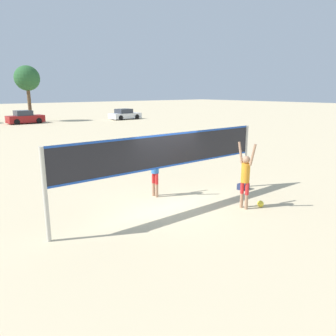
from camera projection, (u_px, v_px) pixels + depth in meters
The scene contains 9 objects.
ground_plane at pixel (168, 208), 10.91m from camera, with size 200.00×200.00×0.00m, color beige.
volleyball_net at pixel (168, 156), 10.50m from camera, with size 8.03×0.12×2.49m.
player_spiker at pixel (245, 174), 10.61m from camera, with size 0.28×0.71×2.20m.
player_blocker at pixel (155, 166), 11.84m from camera, with size 0.28×0.71×2.18m.
volleyball at pixel (260, 204), 10.98m from camera, with size 0.22×0.22×0.22m.
gear_bag at pixel (243, 187), 12.92m from camera, with size 0.42×0.30×0.24m.
parked_car_near at pixel (25, 118), 38.81m from camera, with size 4.17×2.02×1.54m.
parked_car_far at pixel (125, 115), 44.60m from camera, with size 4.48×2.20×1.41m.
tree_right_cluster at pixel (27, 79), 40.34m from camera, with size 3.05×3.05×6.84m.
Camera 1 is at (-6.45, -8.04, 3.81)m, focal length 35.00 mm.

